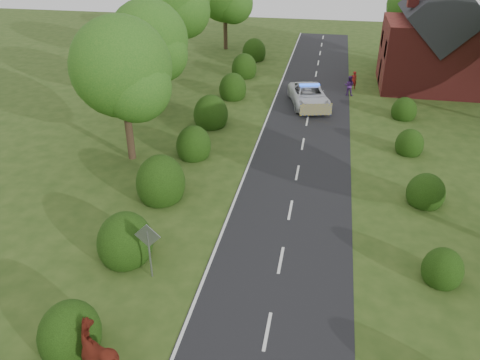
% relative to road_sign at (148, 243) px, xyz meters
% --- Properties ---
extents(ground, '(120.00, 120.00, 0.00)m').
position_rel_road_sign_xyz_m(ground, '(5.00, -2.00, -1.65)').
color(ground, '#2C4616').
extents(road, '(6.00, 70.00, 0.02)m').
position_rel_road_sign_xyz_m(road, '(5.00, 13.00, -1.64)').
color(road, black).
rests_on(road, ground).
extents(road_markings, '(4.96, 70.00, 0.01)m').
position_rel_road_sign_xyz_m(road_markings, '(3.40, 10.93, -1.63)').
color(road_markings, white).
rests_on(road_markings, road).
extents(hedgerow_left, '(2.75, 50.41, 3.00)m').
position_rel_road_sign_xyz_m(hedgerow_left, '(-1.51, 9.69, -0.91)').
color(hedgerow_left, black).
rests_on(hedgerow_left, ground).
extents(hedgerow_right, '(2.10, 45.78, 2.10)m').
position_rel_road_sign_xyz_m(hedgerow_right, '(11.60, 9.21, -1.10)').
color(hedgerow_right, black).
rests_on(hedgerow_right, ground).
extents(tree_left_a, '(5.74, 5.60, 8.38)m').
position_rel_road_sign_xyz_m(tree_left_a, '(-4.75, 9.86, 3.69)').
color(tree_left_a, '#332316').
rests_on(tree_left_a, ground).
extents(tree_left_b, '(5.74, 5.60, 8.07)m').
position_rel_road_sign_xyz_m(tree_left_b, '(-6.25, 17.86, 3.39)').
color(tree_left_b, '#332316').
rests_on(tree_left_b, ground).
extents(tree_left_c, '(6.97, 6.80, 10.22)m').
position_rel_road_sign_xyz_m(tree_left_c, '(-7.70, 27.83, 4.88)').
color(tree_left_c, '#332316').
rests_on(tree_left_c, ground).
extents(tree_right_c, '(6.15, 6.00, 8.58)m').
position_rel_road_sign_xyz_m(tree_right_c, '(14.27, 35.85, 3.69)').
color(tree_right_c, '#332316').
rests_on(tree_right_c, ground).
extents(road_sign, '(1.06, 0.08, 2.53)m').
position_rel_road_sign_xyz_m(road_sign, '(0.00, 0.00, 0.00)').
color(road_sign, gray).
rests_on(road_sign, ground).
extents(house, '(8.00, 7.40, 9.17)m').
position_rel_road_sign_xyz_m(house, '(14.49, 28.00, 2.13)').
color(house, maroon).
rests_on(house, ground).
extents(cow, '(2.43, 1.67, 1.57)m').
position_rel_road_sign_xyz_m(cow, '(0.29, -4.68, -0.87)').
color(cow, maroon).
rests_on(cow, ground).
extents(police_van, '(3.89, 6.08, 1.70)m').
position_rel_road_sign_xyz_m(police_van, '(4.84, 21.35, -0.87)').
color(police_van, silver).
rests_on(police_van, ground).
extents(pedestrian_red, '(0.63, 0.50, 1.53)m').
position_rel_road_sign_xyz_m(pedestrian_red, '(8.29, 26.18, -0.89)').
color(pedestrian_red, maroon).
rests_on(pedestrian_red, ground).
extents(pedestrian_purple, '(0.88, 0.75, 1.62)m').
position_rel_road_sign_xyz_m(pedestrian_purple, '(7.91, 24.44, -0.85)').
color(pedestrian_purple, '#4D236D').
rests_on(pedestrian_purple, ground).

